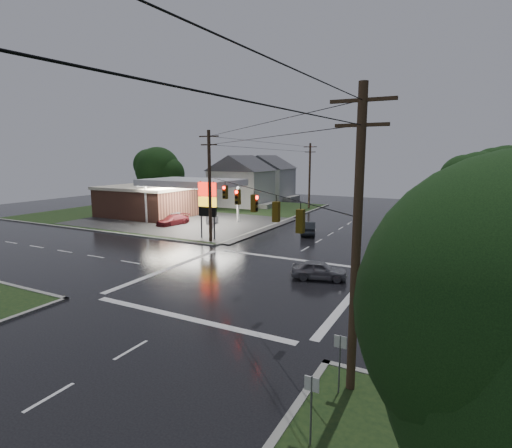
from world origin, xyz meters
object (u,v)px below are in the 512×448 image
at_px(gas_station, 155,199).
at_px(car_north, 308,228).
at_px(house_near, 242,180).
at_px(tree_ne_near, 481,186).
at_px(utility_pole_nw, 210,185).
at_px(tree_nw_behind, 159,170).
at_px(car_pump, 173,220).
at_px(car_crossing, 319,270).
at_px(tree_ne_far, 507,175).
at_px(pylon_sign, 207,201).
at_px(house_far, 267,177).
at_px(utility_pole_se, 357,239).
at_px(utility_pole_n, 310,175).

height_order(gas_station, car_north, gas_station).
height_order(house_near, tree_ne_near, tree_ne_near).
bearing_deg(utility_pole_nw, gas_station, 147.77).
height_order(utility_pole_nw, tree_ne_near, utility_pole_nw).
relative_size(gas_station, tree_nw_behind, 2.62).
distance_m(tree_nw_behind, car_pump, 21.48).
bearing_deg(car_crossing, tree_ne_far, -38.92).
relative_size(tree_ne_near, car_north, 2.07).
height_order(tree_nw_behind, tree_ne_near, tree_nw_behind).
height_order(utility_pole_nw, car_pump, utility_pole_nw).
xyz_separation_m(utility_pole_nw, tree_ne_near, (23.64, 12.49, -0.16)).
bearing_deg(utility_pole_nw, tree_ne_near, 27.86).
bearing_deg(tree_nw_behind, pylon_sign, -39.87).
height_order(house_far, car_north, house_far).
bearing_deg(car_north, car_crossing, 94.35).
bearing_deg(tree_ne_near, car_crossing, -117.65).
bearing_deg(utility_pole_nw, utility_pole_se, -45.00).
bearing_deg(car_crossing, gas_station, 44.30).
distance_m(tree_ne_near, car_crossing, 22.16).
bearing_deg(tree_ne_near, house_near, 158.24).
height_order(gas_station, house_far, house_far).
bearing_deg(gas_station, utility_pole_n, 48.53).
height_order(utility_pole_nw, utility_pole_n, utility_pole_nw).
bearing_deg(house_near, tree_nw_behind, -155.02).
bearing_deg(car_crossing, tree_nw_behind, 38.22).
height_order(house_far, tree_ne_far, tree_ne_far).
bearing_deg(tree_ne_far, car_crossing, -112.72).
bearing_deg(car_north, tree_ne_near, 176.12).
xyz_separation_m(utility_pole_n, tree_ne_near, (23.64, -16.01, 0.09)).
distance_m(pylon_sign, tree_nw_behind, 30.49).
bearing_deg(utility_pole_n, house_near, -170.09).
relative_size(utility_pole_se, utility_pole_n, 1.05).
xyz_separation_m(pylon_sign, utility_pole_n, (1.00, 27.50, 1.46)).
bearing_deg(car_crossing, pylon_sign, 46.15).
bearing_deg(car_pump, house_far, 104.91).
relative_size(utility_pole_se, car_crossing, 2.83).
bearing_deg(car_crossing, utility_pole_n, 4.96).
height_order(utility_pole_se, car_pump, utility_pole_se).
bearing_deg(car_north, utility_pole_n, -88.61).
distance_m(utility_pole_nw, tree_nw_behind, 31.82).
relative_size(house_near, car_crossing, 2.85).
height_order(utility_pole_n, car_pump, utility_pole_n).
distance_m(house_far, car_pump, 32.96).
height_order(pylon_sign, car_north, pylon_sign).
bearing_deg(utility_pole_se, car_crossing, 113.59).
relative_size(tree_nw_behind, car_pump, 2.22).
bearing_deg(tree_ne_near, gas_station, -176.70).
relative_size(pylon_sign, car_crossing, 1.55).
distance_m(utility_pole_nw, utility_pole_n, 28.50).
xyz_separation_m(gas_station, tree_ne_far, (42.83, 14.29, 3.63)).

